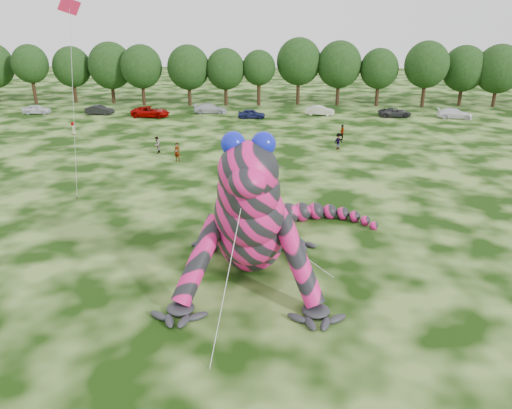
{
  "coord_description": "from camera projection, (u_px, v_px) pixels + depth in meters",
  "views": [
    {
      "loc": [
        4.51,
        -23.92,
        13.74
      ],
      "look_at": [
        3.28,
        1.61,
        4.0
      ],
      "focal_mm": 35.0,
      "sensor_mm": 36.0,
      "label": 1
    }
  ],
  "objects": [
    {
      "name": "spectator_4",
      "position": [
        73.0,
        128.0,
        60.71
      ],
      "size": [
        0.86,
        0.66,
        1.58
      ],
      "primitive_type": "imported",
      "rotation": [
        0.0,
        0.0,
        2.91
      ],
      "color": "gray",
      "rests_on": "ground"
    },
    {
      "name": "car_1",
      "position": [
        99.0,
        110.0,
        73.14
      ],
      "size": [
        4.23,
        1.89,
        1.35
      ],
      "primitive_type": "imported",
      "rotation": [
        0.0,
        0.0,
        1.45
      ],
      "color": "black",
      "rests_on": "ground"
    },
    {
      "name": "car_4",
      "position": [
        252.0,
        114.0,
        70.52
      ],
      "size": [
        3.89,
        1.7,
        1.3
      ],
      "primitive_type": "imported",
      "rotation": [
        0.0,
        0.0,
        1.61
      ],
      "color": "#171D4A",
      "rests_on": "ground"
    },
    {
      "name": "tree_15",
      "position": [
        498.0,
        76.0,
        77.91
      ],
      "size": [
        7.17,
        6.45,
        9.63
      ],
      "primitive_type": null,
      "color": "black",
      "rests_on": "ground"
    },
    {
      "name": "inflatable_gecko",
      "position": [
        252.0,
        191.0,
        28.15
      ],
      "size": [
        15.09,
        17.83,
        8.81
      ],
      "primitive_type": null,
      "rotation": [
        0.0,
        0.0,
        0.01
      ],
      "color": "#DA196F",
      "rests_on": "ground"
    },
    {
      "name": "car_0",
      "position": [
        37.0,
        109.0,
        73.59
      ],
      "size": [
        4.13,
        1.92,
        1.37
      ],
      "primitive_type": "imported",
      "rotation": [
        0.0,
        0.0,
        1.65
      ],
      "color": "silver",
      "rests_on": "ground"
    },
    {
      "name": "car_5",
      "position": [
        320.0,
        110.0,
        72.72
      ],
      "size": [
        4.36,
        2.18,
        1.37
      ],
      "primitive_type": "imported",
      "rotation": [
        0.0,
        0.0,
        1.39
      ],
      "color": "beige",
      "rests_on": "ground"
    },
    {
      "name": "tree_3",
      "position": [
        32.0,
        74.0,
        80.6
      ],
      "size": [
        5.81,
        5.23,
        9.44
      ],
      "primitive_type": null,
      "color": "black",
      "rests_on": "ground"
    },
    {
      "name": "tree_13",
      "position": [
        426.0,
        74.0,
        77.72
      ],
      "size": [
        6.83,
        6.15,
        10.13
      ],
      "primitive_type": null,
      "color": "black",
      "rests_on": "ground"
    },
    {
      "name": "tree_4",
      "position": [
        73.0,
        75.0,
        81.94
      ],
      "size": [
        6.22,
        5.6,
        9.06
      ],
      "primitive_type": null,
      "color": "black",
      "rests_on": "ground"
    },
    {
      "name": "car_6",
      "position": [
        395.0,
        112.0,
        71.48
      ],
      "size": [
        4.75,
        2.44,
        1.28
      ],
      "primitive_type": "imported",
      "rotation": [
        0.0,
        0.0,
        1.64
      ],
      "color": "#2A2B2D",
      "rests_on": "ground"
    },
    {
      "name": "ground",
      "position": [
        195.0,
        282.0,
        27.42
      ],
      "size": [
        240.0,
        240.0,
        0.0
      ],
      "primitive_type": "plane",
      "color": "#16330A",
      "rests_on": "ground"
    },
    {
      "name": "tree_11",
      "position": [
        339.0,
        73.0,
        79.33
      ],
      "size": [
        7.01,
        6.31,
        10.07
      ],
      "primitive_type": null,
      "color": "black",
      "rests_on": "ground"
    },
    {
      "name": "car_7",
      "position": [
        455.0,
        113.0,
        70.43
      ],
      "size": [
        5.1,
        2.73,
        1.4
      ],
      "primitive_type": "imported",
      "rotation": [
        0.0,
        0.0,
        1.41
      ],
      "color": "white",
      "rests_on": "ground"
    },
    {
      "name": "flying_kite",
      "position": [
        70.0,
        22.0,
        31.9
      ],
      "size": [
        3.36,
        4.2,
        15.19
      ],
      "color": "#CD1942",
      "rests_on": "ground"
    },
    {
      "name": "tree_9",
      "position": [
        259.0,
        78.0,
        79.35
      ],
      "size": [
        5.27,
        4.74,
        8.68
      ],
      "primitive_type": null,
      "color": "black",
      "rests_on": "ground"
    },
    {
      "name": "spectator_3",
      "position": [
        342.0,
        132.0,
        58.15
      ],
      "size": [
        0.5,
        1.08,
        1.8
      ],
      "primitive_type": "imported",
      "rotation": [
        0.0,
        0.0,
        4.77
      ],
      "color": "gray",
      "rests_on": "ground"
    },
    {
      "name": "car_2",
      "position": [
        150.0,
        112.0,
        71.34
      ],
      "size": [
        5.51,
        2.68,
        1.51
      ],
      "primitive_type": "imported",
      "rotation": [
        0.0,
        0.0,
        1.54
      ],
      "color": "#990301",
      "rests_on": "ground"
    },
    {
      "name": "tree_12",
      "position": [
        378.0,
        77.0,
        78.82
      ],
      "size": [
        5.99,
        5.39,
        8.97
      ],
      "primitive_type": null,
      "color": "black",
      "rests_on": "ground"
    },
    {
      "name": "tree_7",
      "position": [
        189.0,
        75.0,
        79.2
      ],
      "size": [
        6.68,
        6.01,
        9.48
      ],
      "primitive_type": null,
      "color": "black",
      "rests_on": "ground"
    },
    {
      "name": "spectator_2",
      "position": [
        339.0,
        141.0,
        54.16
      ],
      "size": [
        1.31,
        1.2,
        1.76
      ],
      "primitive_type": "imported",
      "rotation": [
        0.0,
        0.0,
        0.63
      ],
      "color": "gray",
      "rests_on": "ground"
    },
    {
      "name": "tree_6",
      "position": [
        142.0,
        75.0,
        79.42
      ],
      "size": [
        6.52,
        5.86,
        9.49
      ],
      "primitive_type": null,
      "color": "black",
      "rests_on": "ground"
    },
    {
      "name": "tree_10",
      "position": [
        299.0,
        71.0,
        79.89
      ],
      "size": [
        7.09,
        6.38,
        10.5
      ],
      "primitive_type": null,
      "color": "black",
      "rests_on": "ground"
    },
    {
      "name": "spectator_5",
      "position": [
        274.0,
        168.0,
        44.75
      ],
      "size": [
        1.61,
        0.59,
        1.71
      ],
      "primitive_type": "imported",
      "rotation": [
        0.0,
        0.0,
        3.09
      ],
      "color": "gray",
      "rests_on": "ground"
    },
    {
      "name": "spectator_1",
      "position": [
        157.0,
        145.0,
        52.59
      ],
      "size": [
        0.75,
        0.92,
        1.78
      ],
      "primitive_type": "imported",
      "rotation": [
        0.0,
        0.0,
        4.63
      ],
      "color": "gray",
      "rests_on": "ground"
    },
    {
      "name": "car_3",
      "position": [
        210.0,
        109.0,
        74.04
      ],
      "size": [
        4.95,
        2.2,
        1.41
      ],
      "primitive_type": "imported",
      "rotation": [
        0.0,
        0.0,
        1.62
      ],
      "color": "#B9BEC3",
      "rests_on": "ground"
    },
    {
      "name": "spectator_0",
      "position": [
        177.0,
        152.0,
        49.64
      ],
      "size": [
        0.81,
        0.67,
        1.89
      ],
      "primitive_type": "imported",
      "rotation": [
        0.0,
        0.0,
        5.91
      ],
      "color": "gray",
      "rests_on": "ground"
    },
    {
      "name": "tree_14",
      "position": [
        463.0,
        76.0,
        79.06
      ],
      "size": [
        6.82,
        6.14,
        9.4
      ],
      "primitive_type": null,
      "color": "black",
      "rests_on": "ground"
    },
    {
      "name": "tree_8",
      "position": [
        226.0,
        77.0,
        79.21
      ],
      "size": [
        6.14,
        5.53,
        8.94
      ],
      "primitive_type": null,
      "color": "black",
      "rests_on": "ground"
    },
    {
      "name": "tree_5",
      "position": [
        111.0,
        73.0,
        81.25
      ],
      "size": [
        7.16,
        6.44,
        9.8
      ],
      "primitive_type": null,
      "color": "black",
      "rests_on": "ground"
    }
  ]
}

